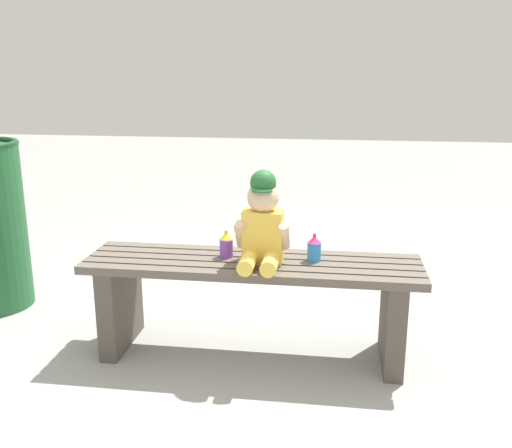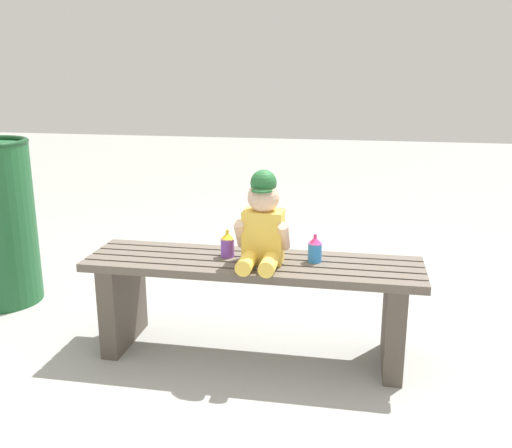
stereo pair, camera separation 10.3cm
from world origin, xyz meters
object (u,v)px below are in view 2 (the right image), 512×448
Objects in this scene: child_figure at (263,224)px; sippy_cup_right at (315,249)px; sippy_cup_left at (227,244)px; park_bench at (253,292)px.

sippy_cup_right is (0.22, 0.06, -0.12)m from child_figure.
sippy_cup_left is at bearing 180.00° from sippy_cup_right.
sippy_cup_right is at bearing 15.34° from child_figure.
sippy_cup_right is at bearing 0.00° from sippy_cup_left.
park_bench is at bearing -173.03° from sippy_cup_right.
sippy_cup_right reaches higher than park_bench.
sippy_cup_right is (0.27, 0.03, 0.21)m from park_bench.
child_figure reaches higher than park_bench.
child_figure is 0.22m from sippy_cup_left.
child_figure is (0.05, -0.03, 0.33)m from park_bench.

